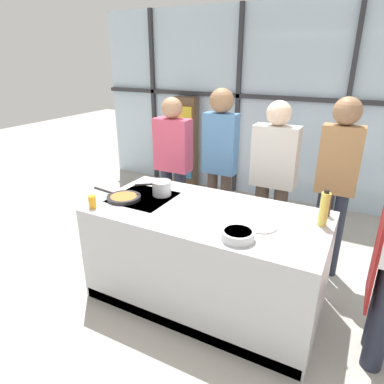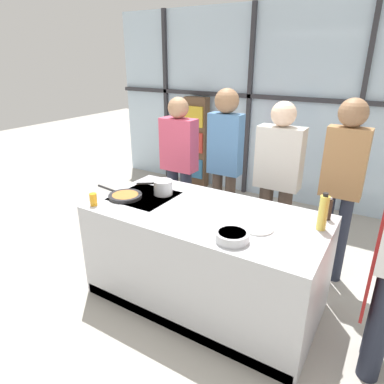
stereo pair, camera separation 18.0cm
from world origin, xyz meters
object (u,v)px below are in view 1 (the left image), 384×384
Objects in this scene: spectator_center_right at (273,175)px; spectator_far_right at (337,175)px; spectator_center_left at (220,157)px; oil_bottle at (324,209)px; saucepan at (161,188)px; spectator_far_left at (173,160)px; mixing_bowl at (238,235)px; juice_glass_near at (92,202)px; pepper_grinder at (328,206)px; white_plate at (261,226)px; frying_pan at (123,197)px.

spectator_center_right is 0.96× the size of spectator_far_right.
oil_bottle is at bearing 147.21° from spectator_center_left.
oil_bottle is at bearing 2.13° from saucepan.
spectator_far_left reaches higher than oil_bottle.
spectator_center_left is at bearing 118.67° from mixing_bowl.
spectator_center_left is 1.48m from juice_glass_near.
juice_glass_near is at bearing -124.70° from saucepan.
spectator_center_right is at bearing 180.00° from spectator_center_left.
pepper_grinder is at bearing 136.78° from spectator_center_right.
pepper_grinder is (1.20, -0.57, -0.10)m from spectator_center_left.
juice_glass_near is (-1.78, -1.34, -0.12)m from spectator_far_right.
spectator_far_left is 1.19m from spectator_center_right.
white_plate is at bearing 143.84° from spectator_far_left.
spectator_far_left is 1.34m from juice_glass_near.
mixing_bowl is 0.87m from pepper_grinder.
white_plate is (0.79, -1.01, -0.19)m from spectator_center_left.
spectator_far_right is (1.19, -0.00, -0.02)m from spectator_center_left.
mixing_bowl is 2.19× the size of juice_glass_near.
saucepan is at bearing 29.95° from spectator_far_right.
pepper_grinder is (1.69, 0.50, 0.07)m from frying_pan.
juice_glass_near is at bearing 48.48° from spectator_center_right.
spectator_far_right is 9.14× the size of pepper_grinder.
spectator_far_right reaches higher than saucepan.
juice_glass_near is at bearing 66.13° from spectator_center_left.
spectator_far_left is at bearing -0.00° from spectator_center_right.
spectator_far_right is 3.23× the size of frying_pan.
spectator_far_right is at bearing 32.42° from frying_pan.
spectator_center_right is at bearing 127.80° from oil_bottle.
saucepan is (-0.23, -0.82, -0.12)m from spectator_center_left.
mixing_bowl is (-0.09, -0.26, 0.03)m from white_plate.
spectator_far_left reaches higher than saucepan.
spectator_far_right is at bearing 89.94° from oil_bottle.
white_plate is (1.02, -0.19, -0.07)m from saucepan.
spectator_center_right reaches higher than oil_bottle.
spectator_center_left is at bearing -180.00° from spectator_far_left.
spectator_center_right reaches higher than pepper_grinder.
spectator_center_right is at bearing 48.48° from juice_glass_near.
spectator_center_left is 1.19m from spectator_far_right.
frying_pan is (-1.68, -1.07, -0.16)m from spectator_far_right.
white_plate is (-0.41, -1.01, -0.17)m from spectator_far_right.
white_plate is 0.49m from oil_bottle.
oil_bottle is at bearing 127.80° from spectator_center_right.
saucepan reaches higher than white_plate.
spectator_far_left is 0.98× the size of spectator_center_right.
spectator_far_right reaches higher than pepper_grinder.
juice_glass_near is at bearing -110.90° from frying_pan.
frying_pan is at bearing -163.56° from pepper_grinder.
spectator_center_left is (0.60, 0.00, 0.12)m from spectator_far_left.
juice_glass_near is at bearing 36.97° from spectator_far_right.
white_plate is 1.42m from juice_glass_near.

